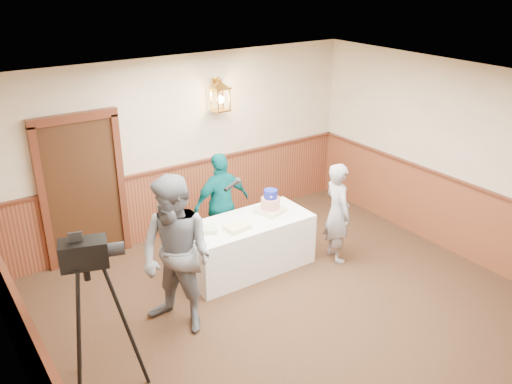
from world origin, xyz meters
TOP-DOWN VIEW (x-y plane):
  - ground at (0.00, 0.00)m, footprint 7.00×7.00m
  - room_shell at (-0.05, 0.45)m, footprint 6.02×7.02m
  - display_table at (0.16, 1.90)m, footprint 1.80×0.80m
  - tiered_cake at (0.57, 1.94)m, footprint 0.41×0.41m
  - sheet_cake_yellow at (-0.11, 1.76)m, footprint 0.33×0.27m
  - sheet_cake_green at (-0.48, 1.93)m, footprint 0.33×0.30m
  - interviewer at (-1.24, 1.24)m, footprint 1.64×1.16m
  - baker at (1.36, 1.41)m, footprint 0.46×0.60m
  - assistant_p at (0.12, 2.54)m, footprint 0.91×0.39m
  - tv_camera_rig at (-2.40, 0.71)m, footprint 0.68×0.64m

SIDE VIEW (x-z plane):
  - ground at x=0.00m, z-range 0.00..0.00m
  - display_table at x=0.16m, z-range 0.00..0.75m
  - baker at x=1.36m, z-range 0.00..1.48m
  - assistant_p at x=0.12m, z-range 0.00..1.55m
  - tv_camera_rig at x=-2.40m, z-range -0.09..1.65m
  - sheet_cake_green at x=-0.48m, z-range 0.75..0.81m
  - sheet_cake_yellow at x=-0.11m, z-range 0.75..0.81m
  - tiered_cake at x=0.57m, z-range 0.71..1.06m
  - interviewer at x=-1.24m, z-range 0.00..1.91m
  - room_shell at x=-0.05m, z-range 0.12..2.93m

